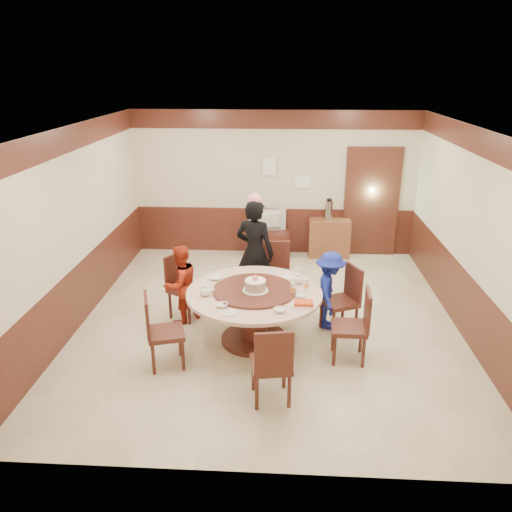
# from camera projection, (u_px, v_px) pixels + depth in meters

# --- Properties ---
(room) EXTENTS (6.00, 6.04, 2.84)m
(room) POSITION_uv_depth(u_px,v_px,m) (270.00, 252.00, 7.08)
(room) COLOR beige
(room) RESTS_ON ground
(banquet_table) EXTENTS (1.81, 1.81, 0.78)m
(banquet_table) POSITION_uv_depth(u_px,v_px,m) (254.00, 306.00, 6.71)
(banquet_table) COLOR #451C15
(banquet_table) RESTS_ON ground
(chair_0) EXTENTS (0.59, 0.58, 0.97)m
(chair_0) POSITION_uv_depth(u_px,v_px,m) (340.00, 311.00, 7.06)
(chair_0) COLOR #451C15
(chair_0) RESTS_ON ground
(chair_1) EXTENTS (0.48, 0.49, 0.97)m
(chair_1) POSITION_uv_depth(u_px,v_px,m) (277.00, 285.00, 7.92)
(chair_1) COLOR #451C15
(chair_1) RESTS_ON ground
(chair_2) EXTENTS (0.60, 0.60, 0.97)m
(chair_2) POSITION_uv_depth(u_px,v_px,m) (186.00, 298.00, 7.48)
(chair_2) COLOR #451C15
(chair_2) RESTS_ON ground
(chair_3) EXTENTS (0.56, 0.55, 0.97)m
(chair_3) POSITION_uv_depth(u_px,v_px,m) (165.00, 344.00, 6.24)
(chair_3) COLOR #451C15
(chair_3) RESTS_ON ground
(chair_4) EXTENTS (0.51, 0.51, 0.97)m
(chair_4) POSITION_uv_depth(u_px,v_px,m) (271.00, 377.00, 5.57)
(chair_4) COLOR #451C15
(chair_4) RESTS_ON ground
(chair_5) EXTENTS (0.47, 0.46, 0.97)m
(chair_5) POSITION_uv_depth(u_px,v_px,m) (350.00, 338.00, 6.36)
(chair_5) COLOR #451C15
(chair_5) RESTS_ON ground
(person_standing) EXTENTS (0.73, 0.60, 1.71)m
(person_standing) POSITION_uv_depth(u_px,v_px,m) (255.00, 253.00, 7.71)
(person_standing) COLOR black
(person_standing) RESTS_ON ground
(person_red) EXTENTS (0.71, 0.72, 1.18)m
(person_red) POSITION_uv_depth(u_px,v_px,m) (181.00, 284.00, 7.24)
(person_red) COLOR #A52916
(person_red) RESTS_ON ground
(person_blue) EXTENTS (0.48, 0.77, 1.15)m
(person_blue) POSITION_uv_depth(u_px,v_px,m) (330.00, 290.00, 7.07)
(person_blue) COLOR navy
(person_blue) RESTS_ON ground
(birthday_cake) EXTENTS (0.34, 0.34, 0.22)m
(birthday_cake) POSITION_uv_depth(u_px,v_px,m) (255.00, 285.00, 6.55)
(birthday_cake) COLOR white
(birthday_cake) RESTS_ON banquet_table
(teapot_left) EXTENTS (0.17, 0.15, 0.13)m
(teapot_left) POSITION_uv_depth(u_px,v_px,m) (205.00, 291.00, 6.49)
(teapot_left) COLOR white
(teapot_left) RESTS_ON banquet_table
(teapot_right) EXTENTS (0.17, 0.15, 0.13)m
(teapot_right) POSITION_uv_depth(u_px,v_px,m) (298.00, 279.00, 6.85)
(teapot_right) COLOR white
(teapot_right) RESTS_ON banquet_table
(bowl_0) EXTENTS (0.16, 0.16, 0.04)m
(bowl_0) POSITION_uv_depth(u_px,v_px,m) (216.00, 278.00, 6.99)
(bowl_0) COLOR white
(bowl_0) RESTS_ON banquet_table
(bowl_1) EXTENTS (0.15, 0.15, 0.05)m
(bowl_1) POSITION_uv_depth(u_px,v_px,m) (280.00, 310.00, 6.07)
(bowl_1) COLOR white
(bowl_1) RESTS_ON banquet_table
(bowl_2) EXTENTS (0.15, 0.15, 0.04)m
(bowl_2) POSITION_uv_depth(u_px,v_px,m) (222.00, 305.00, 6.20)
(bowl_2) COLOR white
(bowl_2) RESTS_ON banquet_table
(bowl_3) EXTENTS (0.13, 0.13, 0.04)m
(bowl_3) POSITION_uv_depth(u_px,v_px,m) (301.00, 296.00, 6.44)
(bowl_3) COLOR white
(bowl_3) RESTS_ON banquet_table
(saucer_near) EXTENTS (0.18, 0.18, 0.01)m
(saucer_near) POSITION_uv_depth(u_px,v_px,m) (230.00, 313.00, 6.04)
(saucer_near) COLOR white
(saucer_near) RESTS_ON banquet_table
(saucer_far) EXTENTS (0.18, 0.18, 0.01)m
(saucer_far) POSITION_uv_depth(u_px,v_px,m) (288.00, 277.00, 7.07)
(saucer_far) COLOR white
(saucer_far) RESTS_ON banquet_table
(shrimp_platter) EXTENTS (0.30, 0.20, 0.06)m
(shrimp_platter) POSITION_uv_depth(u_px,v_px,m) (304.00, 304.00, 6.21)
(shrimp_platter) COLOR white
(shrimp_platter) RESTS_ON banquet_table
(bottle_0) EXTENTS (0.06, 0.06, 0.16)m
(bottle_0) POSITION_uv_depth(u_px,v_px,m) (293.00, 289.00, 6.52)
(bottle_0) COLOR white
(bottle_0) RESTS_ON banquet_table
(bottle_1) EXTENTS (0.06, 0.06, 0.16)m
(bottle_1) POSITION_uv_depth(u_px,v_px,m) (307.00, 284.00, 6.65)
(bottle_1) COLOR white
(bottle_1) RESTS_ON banquet_table
(bottle_2) EXTENTS (0.06, 0.06, 0.16)m
(bottle_2) POSITION_uv_depth(u_px,v_px,m) (298.00, 274.00, 6.97)
(bottle_2) COLOR white
(bottle_2) RESTS_ON banquet_table
(tv_stand) EXTENTS (0.85, 0.45, 0.50)m
(tv_stand) POSITION_uv_depth(u_px,v_px,m) (268.00, 243.00, 9.94)
(tv_stand) COLOR #451C15
(tv_stand) RESTS_ON ground
(television) EXTENTS (0.74, 0.23, 0.43)m
(television) POSITION_uv_depth(u_px,v_px,m) (268.00, 221.00, 9.77)
(television) COLOR gray
(television) RESTS_ON tv_stand
(side_cabinet) EXTENTS (0.80, 0.40, 0.75)m
(side_cabinet) POSITION_uv_depth(u_px,v_px,m) (329.00, 238.00, 9.85)
(side_cabinet) COLOR brown
(side_cabinet) RESTS_ON ground
(thermos) EXTENTS (0.15, 0.15, 0.38)m
(thermos) POSITION_uv_depth(u_px,v_px,m) (329.00, 210.00, 9.65)
(thermos) COLOR silver
(thermos) RESTS_ON side_cabinet
(notice_left) EXTENTS (0.25, 0.00, 0.35)m
(notice_left) POSITION_uv_depth(u_px,v_px,m) (269.00, 166.00, 9.59)
(notice_left) COLOR white
(notice_left) RESTS_ON room
(notice_right) EXTENTS (0.30, 0.00, 0.22)m
(notice_right) POSITION_uv_depth(u_px,v_px,m) (303.00, 182.00, 9.66)
(notice_right) COLOR white
(notice_right) RESTS_ON room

